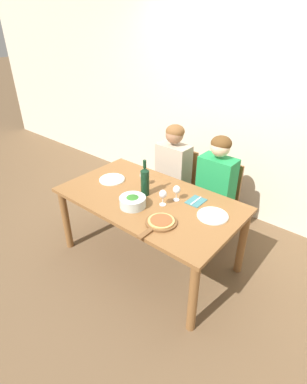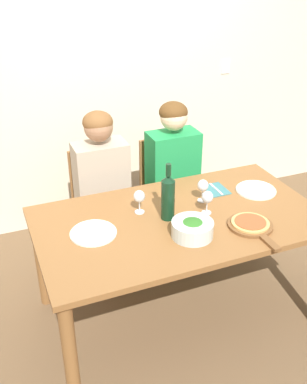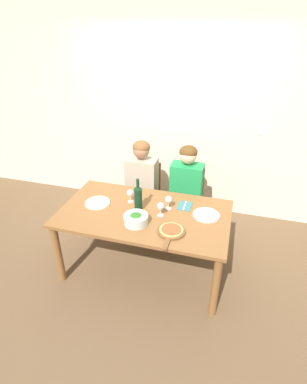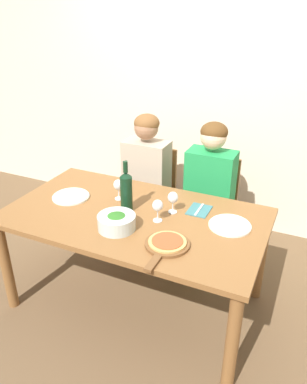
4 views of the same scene
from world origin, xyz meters
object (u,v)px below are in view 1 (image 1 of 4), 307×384
Objects in this scene: wine_glass_right at (177,190)px; dinner_plate_right at (213,216)px; chair_right at (218,197)px; fork_on_napkin at (196,201)px; dinner_plate_left at (112,179)px; wine_glass_left at (143,176)px; person_woman at (173,166)px; wine_glass_centre at (163,195)px; wine_bottle at (145,181)px; broccoli_bowl at (133,202)px; pizza_on_board at (160,222)px; chair_left at (177,182)px; person_man at (216,181)px.

dinner_plate_right is at bearing -2.51° from wine_glass_right.
chair_right reaches higher than fork_on_napkin.
chair_right reaches higher than dinner_plate_left.
dinner_plate_left is at bearing -159.12° from wine_glass_left.
chair_right is 0.63m from person_woman.
dinner_plate_right is 1.77× the size of wine_glass_centre.
wine_glass_centre is (0.24, -0.04, -0.04)m from wine_bottle.
wine_glass_centre is at bearing -3.12° from dinner_plate_left.
wine_glass_centre is (0.19, 0.19, 0.06)m from broccoli_bowl.
wine_glass_centre reaches higher than broccoli_bowl.
pizza_on_board is at bearing -36.66° from wine_glass_left.
wine_bottle is 1.34× the size of dinner_plate_right.
wine_glass_left reaches higher than chair_left.
pizza_on_board is (0.04, -0.99, 0.03)m from person_man.
dinner_plate_left is at bearing -110.09° from person_woman.
chair_right is at bearing 81.96° from wine_glass_centre.
dinner_plate_right is 0.27m from fork_on_napkin.
wine_glass_right is at bearing -97.07° from person_man.
chair_left is at bearing 136.41° from fork_on_napkin.
fork_on_napkin is (0.20, 0.24, -0.10)m from wine_glass_centre.
dinner_plate_right is 0.67× the size of pizza_on_board.
dinner_plate_right is (0.69, 0.09, -0.14)m from wine_bottle.
person_woman reaches higher than chair_left.
broccoli_bowl is 0.41m from wine_glass_right.
wine_glass_right is at bearing 8.03° from dinner_plate_left.
wine_bottle is at bearing -74.25° from person_woman.
chair_left is at bearing 72.37° from dinner_plate_left.
chair_right is at bearing 0.00° from chair_left.
wine_bottle is 0.51m from pizza_on_board.
broccoli_bowl is at bearing -135.48° from wine_glass_centre.
chair_right is at bearing 90.00° from person_man.
person_man is at bearing 117.29° from dinner_plate_right.
pizza_on_board is at bearing -94.36° from fork_on_napkin.
pizza_on_board is (0.36, -0.05, -0.03)m from broccoli_bowl.
chair_right is 3.21× the size of dinner_plate_right.
wine_glass_left is (-0.82, 0.04, 0.10)m from dinner_plate_right.
person_man reaches higher than broccoli_bowl.
broccoli_bowl is (-0.31, -1.05, 0.32)m from chair_right.
fork_on_napkin is (0.08, -0.62, 0.28)m from chair_right.
wine_glass_right is (-0.12, 0.38, 0.09)m from pizza_on_board.
wine_glass_left is 0.41m from wine_glass_centre.
person_woman is at bearing 69.91° from dinner_plate_left.
chair_right is at bearing 10.71° from person_woman.
dinner_plate_right is 0.41m from wine_glass_right.
wine_glass_left is (-0.54, 0.40, 0.09)m from pizza_on_board.
person_woman is 0.76m from dinner_plate_left.
chair_left reaches higher than dinner_plate_left.
wine_glass_centre is (-0.05, -0.14, 0.00)m from wine_glass_right.
chair_left is 0.90m from dinner_plate_left.
dinner_plate_left is at bearing -175.58° from dinner_plate_right.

